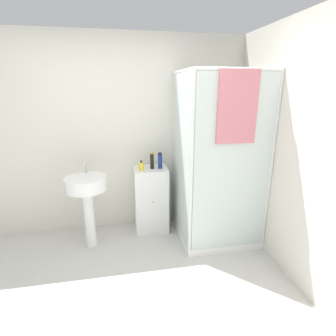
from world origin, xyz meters
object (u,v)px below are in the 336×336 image
(sink, at_px, (87,192))
(shampoo_bottle_tall_black, at_px, (152,161))
(shampoo_bottle_blue, at_px, (160,161))
(lotion_bottle_white, at_px, (152,161))
(soap_dispenser, at_px, (141,166))

(sink, height_order, shampoo_bottle_tall_black, shampoo_bottle_tall_black)
(sink, relative_size, shampoo_bottle_tall_black, 4.66)
(shampoo_bottle_blue, relative_size, lotion_bottle_white, 1.27)
(sink, relative_size, soap_dispenser, 7.75)
(sink, xyz_separation_m, soap_dispenser, (0.65, 0.19, 0.22))
(soap_dispenser, height_order, shampoo_bottle_tall_black, shampoo_bottle_tall_black)
(soap_dispenser, xyz_separation_m, shampoo_bottle_tall_black, (0.14, 0.04, 0.05))
(shampoo_bottle_tall_black, bearing_deg, sink, -163.86)
(shampoo_bottle_blue, bearing_deg, soap_dispenser, -171.80)
(soap_dispenser, bearing_deg, sink, -163.54)
(soap_dispenser, relative_size, shampoo_bottle_blue, 0.64)
(shampoo_bottle_blue, xyz_separation_m, lotion_bottle_white, (-0.09, 0.12, -0.03))
(shampoo_bottle_blue, distance_m, lotion_bottle_white, 0.15)
(soap_dispenser, height_order, lotion_bottle_white, lotion_bottle_white)
(shampoo_bottle_tall_black, distance_m, shampoo_bottle_blue, 0.10)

